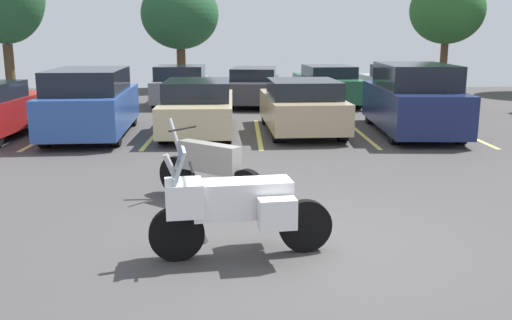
{
  "coord_description": "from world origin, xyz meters",
  "views": [
    {
      "loc": [
        -0.77,
        -7.03,
        2.68
      ],
      "look_at": [
        -0.55,
        1.26,
        0.82
      ],
      "focal_mm": 39.47,
      "sensor_mm": 36.0,
      "label": 1
    }
  ],
  "objects_px": {
    "car_far_silver": "(399,85)",
    "car_far_grey": "(181,85)",
    "car_navy": "(413,100)",
    "car_champagne": "(198,107)",
    "car_tan": "(302,106)",
    "motorcycle_second": "(208,168)",
    "car_blue": "(91,103)",
    "car_far_green": "(327,85)",
    "car_far_charcoal": "(254,86)",
    "motorcycle_touring": "(235,205)"
  },
  "relations": [
    {
      "from": "car_champagne",
      "to": "car_far_grey",
      "type": "height_order",
      "value": "car_far_grey"
    },
    {
      "from": "car_navy",
      "to": "car_far_green",
      "type": "height_order",
      "value": "car_navy"
    },
    {
      "from": "car_blue",
      "to": "car_far_charcoal",
      "type": "height_order",
      "value": "car_blue"
    },
    {
      "from": "car_far_silver",
      "to": "motorcycle_touring",
      "type": "bearing_deg",
      "value": -112.09
    },
    {
      "from": "car_tan",
      "to": "car_far_silver",
      "type": "distance_m",
      "value": 7.94
    },
    {
      "from": "car_blue",
      "to": "car_far_green",
      "type": "height_order",
      "value": "car_blue"
    },
    {
      "from": "car_champagne",
      "to": "car_far_charcoal",
      "type": "distance_m",
      "value": 6.62
    },
    {
      "from": "car_tan",
      "to": "car_far_charcoal",
      "type": "relative_size",
      "value": 0.92
    },
    {
      "from": "car_navy",
      "to": "car_far_charcoal",
      "type": "distance_m",
      "value": 7.85
    },
    {
      "from": "car_navy",
      "to": "car_far_silver",
      "type": "distance_m",
      "value": 6.9
    },
    {
      "from": "car_far_grey",
      "to": "car_far_charcoal",
      "type": "height_order",
      "value": "car_far_grey"
    },
    {
      "from": "car_far_silver",
      "to": "motorcycle_second",
      "type": "bearing_deg",
      "value": -117.08
    },
    {
      "from": "car_far_grey",
      "to": "car_far_green",
      "type": "bearing_deg",
      "value": -0.05
    },
    {
      "from": "car_tan",
      "to": "car_navy",
      "type": "xyz_separation_m",
      "value": [
        3.02,
        -0.19,
        0.19
      ]
    },
    {
      "from": "car_navy",
      "to": "car_far_green",
      "type": "bearing_deg",
      "value": 101.27
    },
    {
      "from": "car_champagne",
      "to": "car_far_green",
      "type": "relative_size",
      "value": 0.96
    },
    {
      "from": "car_navy",
      "to": "car_far_charcoal",
      "type": "xyz_separation_m",
      "value": [
        -4.17,
        6.64,
        -0.21
      ]
    },
    {
      "from": "car_blue",
      "to": "car_far_green",
      "type": "distance_m",
      "value": 10.09
    },
    {
      "from": "car_far_silver",
      "to": "car_far_grey",
      "type": "bearing_deg",
      "value": -179.92
    },
    {
      "from": "car_blue",
      "to": "car_tan",
      "type": "distance_m",
      "value": 5.68
    },
    {
      "from": "motorcycle_second",
      "to": "car_navy",
      "type": "bearing_deg",
      "value": 50.74
    },
    {
      "from": "car_champagne",
      "to": "car_tan",
      "type": "relative_size",
      "value": 1.09
    },
    {
      "from": "car_champagne",
      "to": "car_far_green",
      "type": "distance_m",
      "value": 7.9
    },
    {
      "from": "car_far_green",
      "to": "car_far_grey",
      "type": "bearing_deg",
      "value": 179.95
    },
    {
      "from": "motorcycle_second",
      "to": "car_champagne",
      "type": "relative_size",
      "value": 0.37
    },
    {
      "from": "motorcycle_touring",
      "to": "motorcycle_second",
      "type": "distance_m",
      "value": 2.35
    },
    {
      "from": "car_champagne",
      "to": "car_navy",
      "type": "distance_m",
      "value": 5.88
    },
    {
      "from": "car_far_grey",
      "to": "car_blue",
      "type": "bearing_deg",
      "value": -103.72
    },
    {
      "from": "car_far_charcoal",
      "to": "car_far_grey",
      "type": "bearing_deg",
      "value": 178.37
    },
    {
      "from": "motorcycle_second",
      "to": "car_far_grey",
      "type": "xyz_separation_m",
      "value": [
        -1.77,
        13.12,
        0.17
      ]
    },
    {
      "from": "motorcycle_second",
      "to": "car_far_charcoal",
      "type": "height_order",
      "value": "car_far_charcoal"
    },
    {
      "from": "motorcycle_second",
      "to": "car_far_green",
      "type": "relative_size",
      "value": 0.36
    },
    {
      "from": "car_champagne",
      "to": "car_far_silver",
      "type": "relative_size",
      "value": 1.02
    },
    {
      "from": "motorcycle_touring",
      "to": "car_blue",
      "type": "bearing_deg",
      "value": 114.7
    },
    {
      "from": "car_blue",
      "to": "car_far_green",
      "type": "relative_size",
      "value": 0.96
    },
    {
      "from": "car_tan",
      "to": "car_navy",
      "type": "distance_m",
      "value": 3.04
    },
    {
      "from": "car_far_grey",
      "to": "car_navy",
      "type": "bearing_deg",
      "value": -43.84
    },
    {
      "from": "motorcycle_touring",
      "to": "car_far_grey",
      "type": "distance_m",
      "value": 15.58
    },
    {
      "from": "car_blue",
      "to": "car_far_grey",
      "type": "height_order",
      "value": "car_blue"
    },
    {
      "from": "car_champagne",
      "to": "car_far_silver",
      "type": "height_order",
      "value": "car_far_silver"
    },
    {
      "from": "car_champagne",
      "to": "motorcycle_second",
      "type": "bearing_deg",
      "value": -84.48
    },
    {
      "from": "motorcycle_second",
      "to": "car_blue",
      "type": "xyz_separation_m",
      "value": [
        -3.46,
        6.2,
        0.33
      ]
    },
    {
      "from": "motorcycle_second",
      "to": "car_far_silver",
      "type": "xyz_separation_m",
      "value": [
        6.71,
        13.13,
        0.17
      ]
    },
    {
      "from": "motorcycle_touring",
      "to": "car_far_grey",
      "type": "bearing_deg",
      "value": 98.2
    },
    {
      "from": "car_far_grey",
      "to": "car_far_silver",
      "type": "relative_size",
      "value": 0.91
    },
    {
      "from": "car_navy",
      "to": "car_far_grey",
      "type": "height_order",
      "value": "car_navy"
    },
    {
      "from": "motorcycle_touring",
      "to": "car_tan",
      "type": "height_order",
      "value": "car_tan"
    },
    {
      "from": "motorcycle_second",
      "to": "car_champagne",
      "type": "bearing_deg",
      "value": 95.52
    },
    {
      "from": "motorcycle_touring",
      "to": "car_tan",
      "type": "distance_m",
      "value": 9.06
    },
    {
      "from": "car_far_grey",
      "to": "car_champagne",
      "type": "bearing_deg",
      "value": -80.12
    }
  ]
}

